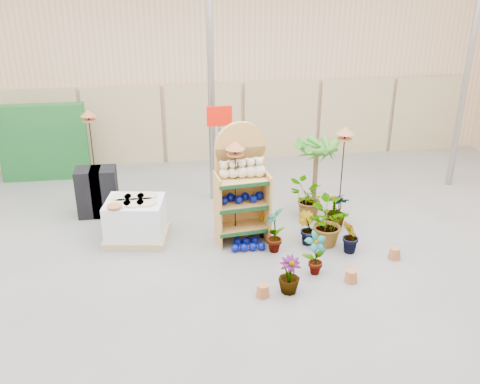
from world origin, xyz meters
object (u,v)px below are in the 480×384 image
at_px(display_shelf, 241,188).
at_px(potted_plant_2, 325,223).
at_px(bird_table_front, 235,149).
at_px(pallet_stack, 136,220).

distance_m(display_shelf, potted_plant_2, 1.66).
distance_m(display_shelf, bird_table_front, 0.84).
bearing_deg(bird_table_front, pallet_stack, 168.71).
bearing_deg(pallet_stack, potted_plant_2, -2.00).
relative_size(pallet_stack, bird_table_front, 0.64).
distance_m(pallet_stack, bird_table_front, 2.34).
height_order(display_shelf, pallet_stack, display_shelf).
bearing_deg(display_shelf, potted_plant_2, -23.94).
xyz_separation_m(display_shelf, bird_table_front, (-0.13, -0.16, 0.81)).
bearing_deg(display_shelf, bird_table_front, -135.08).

